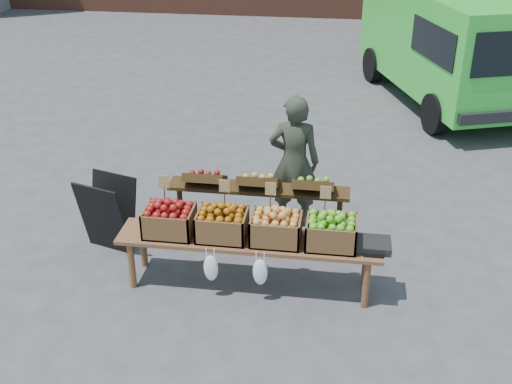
% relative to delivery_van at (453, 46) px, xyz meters
% --- Properties ---
extents(ground, '(80.00, 80.00, 0.00)m').
position_rel_delivery_van_xyz_m(ground, '(-2.04, -6.26, -1.03)').
color(ground, '#444447').
extents(delivery_van, '(3.49, 5.03, 2.06)m').
position_rel_delivery_van_xyz_m(delivery_van, '(0.00, 0.00, 0.00)').
color(delivery_van, green).
rests_on(delivery_van, ground).
extents(vendor, '(0.61, 0.40, 1.65)m').
position_rel_delivery_van_xyz_m(vendor, '(-2.40, -4.91, -0.20)').
color(vendor, '#2C3124').
rests_on(vendor, ground).
extents(chalkboard_sign, '(0.65, 0.48, 0.89)m').
position_rel_delivery_van_xyz_m(chalkboard_sign, '(-4.42, -5.78, -0.58)').
color(chalkboard_sign, black).
rests_on(chalkboard_sign, ground).
extents(back_table, '(2.10, 0.44, 1.04)m').
position_rel_delivery_van_xyz_m(back_table, '(-2.74, -5.56, -0.51)').
color(back_table, '#32210E').
rests_on(back_table, ground).
extents(display_bench, '(2.70, 0.56, 0.57)m').
position_rel_delivery_van_xyz_m(display_bench, '(-2.73, -6.28, -0.74)').
color(display_bench, brown).
rests_on(display_bench, ground).
extents(crate_golden_apples, '(0.50, 0.40, 0.28)m').
position_rel_delivery_van_xyz_m(crate_golden_apples, '(-3.56, -6.28, -0.32)').
color(crate_golden_apples, maroon).
rests_on(crate_golden_apples, display_bench).
extents(crate_russet_pears, '(0.50, 0.40, 0.28)m').
position_rel_delivery_van_xyz_m(crate_russet_pears, '(-3.01, -6.28, -0.32)').
color(crate_russet_pears, '#8A510D').
rests_on(crate_russet_pears, display_bench).
extents(crate_red_apples, '(0.50, 0.40, 0.28)m').
position_rel_delivery_van_xyz_m(crate_red_apples, '(-2.46, -6.28, -0.32)').
color(crate_red_apples, gold).
rests_on(crate_red_apples, display_bench).
extents(crate_green_apples, '(0.50, 0.40, 0.28)m').
position_rel_delivery_van_xyz_m(crate_green_apples, '(-1.91, -6.28, -0.32)').
color(crate_green_apples, '#439B23').
rests_on(crate_green_apples, display_bench).
extents(weighing_scale, '(0.34, 0.30, 0.08)m').
position_rel_delivery_van_xyz_m(weighing_scale, '(-1.48, -6.28, -0.42)').
color(weighing_scale, black).
rests_on(weighing_scale, display_bench).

